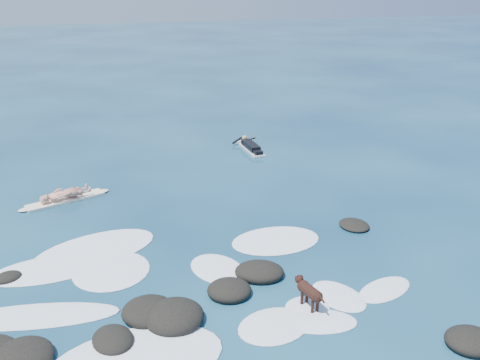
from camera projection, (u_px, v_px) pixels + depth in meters
name	position (u px, v px, depth m)	size (l,w,h in m)	color
ground	(211.00, 270.00, 14.30)	(160.00, 160.00, 0.00)	#0A2642
reef_rocks	(144.00, 330.00, 11.71)	(13.01, 7.69, 0.57)	black
breaking_foam	(162.00, 287.00, 13.53)	(11.39, 7.91, 0.12)	white
standing_surfer_rig	(63.00, 182.00, 18.39)	(3.10, 1.46, 1.83)	#FCEACA
paddling_surfer_rig	(250.00, 147.00, 24.06)	(1.17, 2.62, 0.45)	silver
dog	(309.00, 291.00, 12.50)	(0.48, 1.13, 0.73)	black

